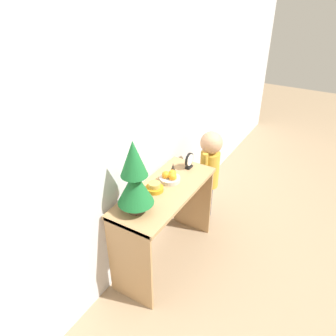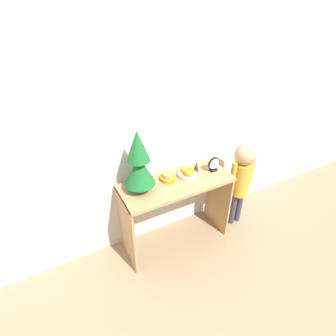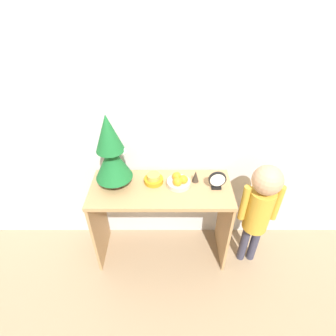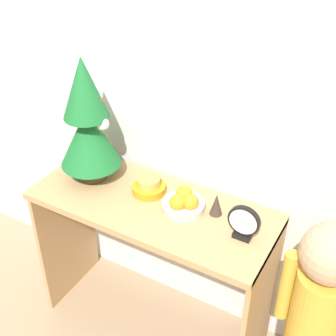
{
  "view_description": "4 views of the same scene",
  "coord_description": "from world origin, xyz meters",
  "px_view_note": "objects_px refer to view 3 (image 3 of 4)",
  "views": [
    {
      "loc": [
        -1.84,
        -0.91,
        2.22
      ],
      "look_at": [
        0.01,
        0.19,
        0.95
      ],
      "focal_mm": 35.0,
      "sensor_mm": 36.0,
      "label": 1
    },
    {
      "loc": [
        -0.96,
        -1.45,
        2.13
      ],
      "look_at": [
        -0.07,
        0.25,
        0.9
      ],
      "focal_mm": 28.0,
      "sensor_mm": 36.0,
      "label": 2
    },
    {
      "loc": [
        0.05,
        -1.22,
        2.0
      ],
      "look_at": [
        0.05,
        0.2,
        0.93
      ],
      "focal_mm": 28.0,
      "sensor_mm": 36.0,
      "label": 3
    },
    {
      "loc": [
        0.81,
        -1.07,
        1.94
      ],
      "look_at": [
        0.06,
        0.24,
        0.93
      ],
      "focal_mm": 50.0,
      "sensor_mm": 36.0,
      "label": 4
    }
  ],
  "objects_px": {
    "mini_tree": "(112,153)",
    "child_figure": "(261,205)",
    "figurine": "(196,176)",
    "singing_bowl": "(154,179)",
    "fruit_bowl": "(179,181)",
    "desk_clock": "(218,181)"
  },
  "relations": [
    {
      "from": "singing_bowl",
      "to": "desk_clock",
      "type": "distance_m",
      "value": 0.46
    },
    {
      "from": "fruit_bowl",
      "to": "desk_clock",
      "type": "height_order",
      "value": "desk_clock"
    },
    {
      "from": "figurine",
      "to": "child_figure",
      "type": "xyz_separation_m",
      "value": [
        0.47,
        -0.14,
        -0.15
      ]
    },
    {
      "from": "mini_tree",
      "to": "figurine",
      "type": "relative_size",
      "value": 5.88
    },
    {
      "from": "singing_bowl",
      "to": "child_figure",
      "type": "xyz_separation_m",
      "value": [
        0.78,
        -0.13,
        -0.14
      ]
    },
    {
      "from": "fruit_bowl",
      "to": "desk_clock",
      "type": "bearing_deg",
      "value": -7.77
    },
    {
      "from": "mini_tree",
      "to": "desk_clock",
      "type": "distance_m",
      "value": 0.76
    },
    {
      "from": "figurine",
      "to": "singing_bowl",
      "type": "bearing_deg",
      "value": -178.27
    },
    {
      "from": "mini_tree",
      "to": "singing_bowl",
      "type": "xyz_separation_m",
      "value": [
        0.28,
        0.02,
        -0.24
      ]
    },
    {
      "from": "singing_bowl",
      "to": "desk_clock",
      "type": "xyz_separation_m",
      "value": [
        0.45,
        -0.07,
        0.04
      ]
    },
    {
      "from": "figurine",
      "to": "mini_tree",
      "type": "bearing_deg",
      "value": -176.76
    },
    {
      "from": "fruit_bowl",
      "to": "figurine",
      "type": "xyz_separation_m",
      "value": [
        0.12,
        0.04,
        0.01
      ]
    },
    {
      "from": "desk_clock",
      "to": "singing_bowl",
      "type": "bearing_deg",
      "value": 171.29
    },
    {
      "from": "figurine",
      "to": "child_figure",
      "type": "relative_size",
      "value": 0.1
    },
    {
      "from": "desk_clock",
      "to": "figurine",
      "type": "bearing_deg",
      "value": 151.51
    },
    {
      "from": "mini_tree",
      "to": "fruit_bowl",
      "type": "distance_m",
      "value": 0.52
    },
    {
      "from": "mini_tree",
      "to": "child_figure",
      "type": "xyz_separation_m",
      "value": [
        1.06,
        -0.11,
        -0.38
      ]
    },
    {
      "from": "mini_tree",
      "to": "desk_clock",
      "type": "height_order",
      "value": "mini_tree"
    },
    {
      "from": "child_figure",
      "to": "fruit_bowl",
      "type": "bearing_deg",
      "value": 170.6
    },
    {
      "from": "singing_bowl",
      "to": "child_figure",
      "type": "bearing_deg",
      "value": -9.56
    },
    {
      "from": "fruit_bowl",
      "to": "child_figure",
      "type": "xyz_separation_m",
      "value": [
        0.59,
        -0.1,
        -0.14
      ]
    },
    {
      "from": "mini_tree",
      "to": "fruit_bowl",
      "type": "height_order",
      "value": "mini_tree"
    }
  ]
}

